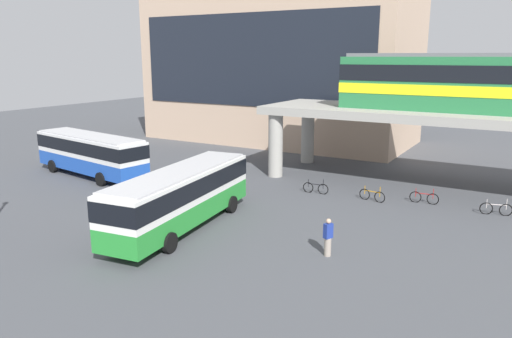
% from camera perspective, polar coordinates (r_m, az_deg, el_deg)
% --- Properties ---
extents(ground_plane, '(120.00, 120.00, 0.00)m').
position_cam_1_polar(ground_plane, '(36.22, -0.08, -1.35)').
color(ground_plane, '#47494F').
extents(station_building, '(27.78, 12.74, 15.72)m').
position_cam_1_polar(station_building, '(53.46, 2.81, 11.84)').
color(station_building, tan).
rests_on(station_building, ground_plane).
extents(elevated_platform, '(27.58, 7.48, 5.39)m').
position_cam_1_polar(elevated_platform, '(35.66, 22.93, 5.02)').
color(elevated_platform, '#9E9B93').
rests_on(elevated_platform, ground_plane).
extents(train, '(19.18, 2.96, 3.84)m').
position_cam_1_polar(train, '(35.28, 25.48, 9.12)').
color(train, '#26723F').
rests_on(train, elevated_platform).
extents(bus_main, '(3.85, 11.26, 3.22)m').
position_cam_1_polar(bus_main, '(26.05, -8.78, -2.76)').
color(bus_main, '#268C33').
rests_on(bus_main, ground_plane).
extents(bus_secondary, '(11.30, 4.19, 3.22)m').
position_cam_1_polar(bus_secondary, '(39.18, -18.84, 2.03)').
color(bus_secondary, '#1E4CB2').
rests_on(bus_secondary, ground_plane).
extents(bicycle_red, '(1.79, 0.17, 1.04)m').
position_cam_1_polar(bicycle_red, '(32.35, 19.09, -3.20)').
color(bicycle_red, black).
rests_on(bicycle_red, ground_plane).
extents(bicycle_silver, '(1.75, 0.48, 1.04)m').
position_cam_1_polar(bicycle_silver, '(31.65, 26.30, -4.22)').
color(bicycle_silver, black).
rests_on(bicycle_silver, ground_plane).
extents(bicycle_black, '(1.79, 0.22, 1.04)m').
position_cam_1_polar(bicycle_black, '(33.03, 7.00, -2.23)').
color(bicycle_black, black).
rests_on(bicycle_black, ground_plane).
extents(bicycle_orange, '(1.77, 0.36, 1.04)m').
position_cam_1_polar(bicycle_orange, '(31.95, 13.44, -3.03)').
color(bicycle_orange, black).
rests_on(bicycle_orange, ground_plane).
extents(pedestrian_waiting_near_stop, '(0.41, 0.47, 1.81)m').
position_cam_1_polar(pedestrian_waiting_near_stop, '(22.86, 8.43, -8.03)').
color(pedestrian_waiting_near_stop, gray).
rests_on(pedestrian_waiting_near_stop, ground_plane).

